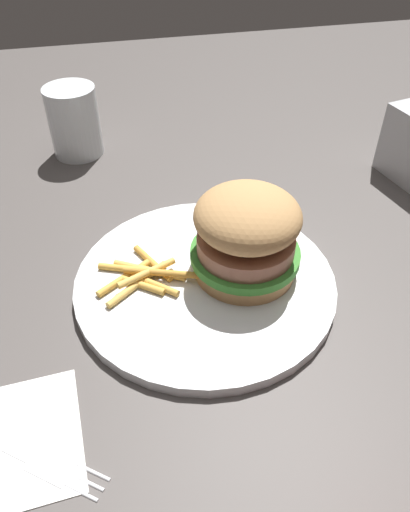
{
  "coord_description": "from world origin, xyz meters",
  "views": [
    {
      "loc": [
        -0.08,
        -0.34,
        0.36
      ],
      "look_at": [
        0.01,
        0.02,
        0.04
      ],
      "focal_mm": 34.72,
      "sensor_mm": 36.0,
      "label": 1
    }
  ],
  "objects_px": {
    "napkin": "(9,443)",
    "plate": "(205,282)",
    "fries_pile": "(145,275)",
    "drink_glass": "(75,126)",
    "fork": "(9,443)",
    "sandwich": "(246,235)"
  },
  "relations": [
    {
      "from": "fork",
      "to": "drink_glass",
      "type": "distance_m",
      "value": 0.45
    },
    {
      "from": "plate",
      "to": "napkin",
      "type": "relative_size",
      "value": 2.41
    },
    {
      "from": "napkin",
      "to": "fries_pile",
      "type": "bearing_deg",
      "value": 49.17
    },
    {
      "from": "plate",
      "to": "fries_pile",
      "type": "relative_size",
      "value": 2.45
    },
    {
      "from": "drink_glass",
      "to": "plate",
      "type": "bearing_deg",
      "value": -69.47
    },
    {
      "from": "fries_pile",
      "to": "fork",
      "type": "bearing_deg",
      "value": -130.36
    },
    {
      "from": "napkin",
      "to": "plate",
      "type": "bearing_deg",
      "value": 35.84
    },
    {
      "from": "plate",
      "to": "sandwich",
      "type": "height_order",
      "value": "sandwich"
    },
    {
      "from": "sandwich",
      "to": "fries_pile",
      "type": "bearing_deg",
      "value": 174.76
    },
    {
      "from": "fries_pile",
      "to": "fork",
      "type": "relative_size",
      "value": 0.73
    },
    {
      "from": "sandwich",
      "to": "fork",
      "type": "relative_size",
      "value": 0.75
    },
    {
      "from": "plate",
      "to": "fries_pile",
      "type": "height_order",
      "value": "fries_pile"
    },
    {
      "from": "sandwich",
      "to": "napkin",
      "type": "xyz_separation_m",
      "value": [
        -0.23,
        -0.14,
        -0.06
      ]
    },
    {
      "from": "sandwich",
      "to": "fork",
      "type": "bearing_deg",
      "value": -148.56
    },
    {
      "from": "plate",
      "to": "fork",
      "type": "height_order",
      "value": "plate"
    },
    {
      "from": "drink_glass",
      "to": "fries_pile",
      "type": "bearing_deg",
      "value": -79.12
    },
    {
      "from": "plate",
      "to": "napkin",
      "type": "xyz_separation_m",
      "value": [
        -0.19,
        -0.13,
        -0.01
      ]
    },
    {
      "from": "fries_pile",
      "to": "fork",
      "type": "distance_m",
      "value": 0.19
    },
    {
      "from": "plate",
      "to": "drink_glass",
      "type": "xyz_separation_m",
      "value": [
        -0.12,
        0.31,
        0.04
      ]
    },
    {
      "from": "plate",
      "to": "napkin",
      "type": "height_order",
      "value": "plate"
    },
    {
      "from": "sandwich",
      "to": "napkin",
      "type": "bearing_deg",
      "value": -148.88
    },
    {
      "from": "fries_pile",
      "to": "drink_glass",
      "type": "xyz_separation_m",
      "value": [
        -0.06,
        0.3,
        0.02
      ]
    }
  ]
}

